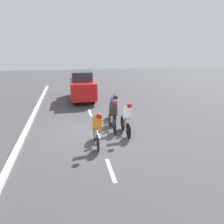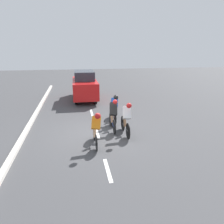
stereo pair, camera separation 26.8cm
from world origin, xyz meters
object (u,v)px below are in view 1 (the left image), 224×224
cyclist_blue (113,107)px  cyclist_black (113,114)px  cyclist_white (127,118)px  cyclist_orange (97,128)px  support_car (82,86)px

cyclist_blue → cyclist_black: cyclist_black is taller
cyclist_black → cyclist_white: bearing=125.6°
cyclist_orange → support_car: 8.16m
support_car → cyclist_white: bearing=101.2°
cyclist_white → support_car: 7.38m
cyclist_white → cyclist_black: (0.47, -0.66, 0.01)m
cyclist_blue → support_car: (1.23, -5.34, 0.27)m
cyclist_blue → support_car: support_car is taller
cyclist_black → support_car: bearing=-81.6°
cyclist_blue → support_car: size_ratio=0.40×
cyclist_blue → cyclist_orange: size_ratio=1.02×
cyclist_white → cyclist_black: size_ratio=1.00×
cyclist_orange → cyclist_black: cyclist_black is taller
cyclist_white → cyclist_blue: bearing=-84.0°
cyclist_blue → cyclist_orange: bearing=66.6°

